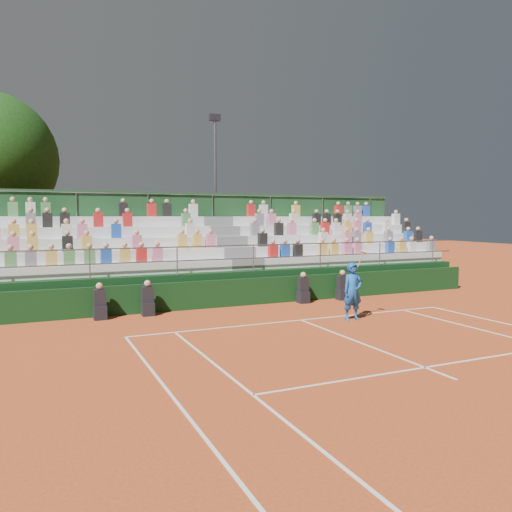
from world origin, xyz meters
name	(u,v)px	position (x,y,z in m)	size (l,w,h in m)	color
ground	(301,320)	(0.00, 0.00, 0.00)	(90.00, 90.00, 0.00)	#C04C20
courtside_wall	(259,291)	(0.00, 3.20, 0.50)	(20.00, 0.15, 1.00)	black
line_officials	(232,296)	(-1.27, 2.75, 0.48)	(9.63, 0.40, 1.19)	black
grandstand	(228,268)	(0.00, 6.43, 1.08)	(20.00, 5.20, 4.40)	black
tennis_player	(353,291)	(1.53, -0.61, 0.92)	(0.88, 0.49, 2.22)	#1651AC
floodlight_mast	(215,184)	(1.42, 12.04, 5.07)	(0.60, 0.25, 8.77)	gray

